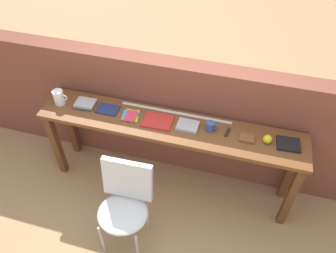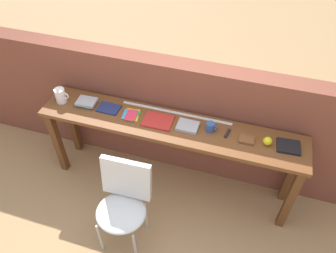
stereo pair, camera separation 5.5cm
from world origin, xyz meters
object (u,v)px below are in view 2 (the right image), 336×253
at_px(multitool_folded, 227,133).
at_px(chair_white_moulded, 123,201).
at_px(book_open_centre, 158,121).
at_px(book_stack_leftmost, 86,102).
at_px(sports_ball_small, 268,141).
at_px(pitcher_white, 61,95).
at_px(leather_journal_brown, 247,140).
at_px(mug, 210,127).
at_px(magazine_cycling, 109,108).
at_px(pamphlet_pile_colourful, 131,115).
at_px(book_repair_rightmost, 288,146).

bearing_deg(multitool_folded, chair_white_moulded, -135.97).
bearing_deg(chair_white_moulded, multitool_folded, 44.03).
bearing_deg(book_open_centre, book_stack_leftmost, 176.35).
bearing_deg(chair_white_moulded, sports_ball_small, 32.55).
xyz_separation_m(pitcher_white, multitool_folded, (1.64, 0.04, -0.07)).
relative_size(pitcher_white, leather_journal_brown, 1.41).
xyz_separation_m(book_open_centre, mug, (0.49, 0.02, 0.04)).
distance_m(magazine_cycling, sports_ball_small, 1.50).
bearing_deg(leather_journal_brown, chair_white_moulded, -143.88).
distance_m(pitcher_white, pamphlet_pile_colourful, 0.73).
height_order(mug, book_repair_rightmost, mug).
height_order(pamphlet_pile_colourful, multitool_folded, multitool_folded).
xyz_separation_m(book_open_centre, leather_journal_brown, (0.82, -0.00, 0.00)).
xyz_separation_m(pamphlet_pile_colourful, multitool_folded, (0.91, 0.03, 0.00)).
relative_size(pamphlet_pile_colourful, multitool_folded, 1.76).
height_order(leather_journal_brown, sports_ball_small, sports_ball_small).
xyz_separation_m(chair_white_moulded, magazine_cycling, (-0.41, 0.71, 0.36)).
xyz_separation_m(book_open_centre, sports_ball_small, (0.99, 0.01, 0.03)).
distance_m(magazine_cycling, book_repair_rightmost, 1.68).
xyz_separation_m(pitcher_white, book_stack_leftmost, (0.25, 0.04, -0.05)).
bearing_deg(multitool_folded, book_stack_leftmost, 179.87).
relative_size(multitool_folded, leather_journal_brown, 0.85).
relative_size(book_open_centre, leather_journal_brown, 2.10).
height_order(multitool_folded, book_repair_rightmost, book_repair_rightmost).
distance_m(chair_white_moulded, pamphlet_pile_colourful, 0.80).
height_order(leather_journal_brown, book_repair_rightmost, leather_journal_brown).
xyz_separation_m(book_stack_leftmost, book_open_centre, (0.75, -0.03, -0.02)).
xyz_separation_m(pitcher_white, book_open_centre, (0.99, 0.01, -0.07)).
distance_m(book_open_centre, mug, 0.49).
xyz_separation_m(book_stack_leftmost, leather_journal_brown, (1.56, -0.03, -0.01)).
distance_m(pitcher_white, mug, 1.48).
bearing_deg(book_stack_leftmost, magazine_cycling, -1.16).
distance_m(book_stack_leftmost, mug, 1.23).
xyz_separation_m(magazine_cycling, pamphlet_pile_colourful, (0.24, -0.02, -0.00)).
bearing_deg(sports_ball_small, pamphlet_pile_colourful, -179.85).
xyz_separation_m(book_stack_leftmost, pamphlet_pile_colourful, (0.48, -0.03, -0.02)).
relative_size(pitcher_white, book_repair_rightmost, 0.94).
height_order(magazine_cycling, sports_ball_small, sports_ball_small).
distance_m(sports_ball_small, book_repair_rightmost, 0.18).
bearing_deg(chair_white_moulded, pitcher_white, 142.87).
height_order(magazine_cycling, book_repair_rightmost, book_repair_rightmost).
distance_m(pitcher_white, book_repair_rightmost, 2.16).
bearing_deg(sports_ball_small, chair_white_moulded, -147.45).
bearing_deg(book_stack_leftmost, pitcher_white, -171.03).
relative_size(book_stack_leftmost, magazine_cycling, 0.96).
xyz_separation_m(book_stack_leftmost, multitool_folded, (1.39, -0.00, -0.02)).
bearing_deg(pitcher_white, mug, 1.22).
bearing_deg(mug, multitool_folded, 1.54).
relative_size(book_open_centre, sports_ball_small, 3.55).
bearing_deg(multitool_folded, book_repair_rightmost, -0.59).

